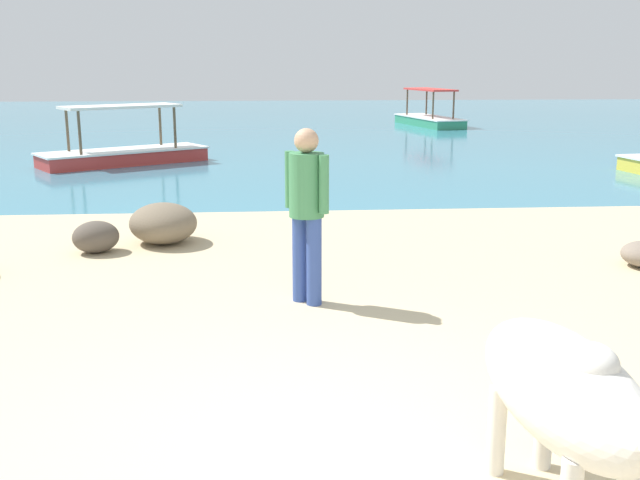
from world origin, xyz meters
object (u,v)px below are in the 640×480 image
(boat_red, at_px, (124,152))
(boat_green, at_px, (429,118))
(cow, at_px, (567,395))
(person_standing, at_px, (307,203))

(boat_red, bearing_deg, boat_green, 14.30)
(cow, xyz_separation_m, boat_red, (-4.53, 13.57, -0.39))
(boat_green, relative_size, boat_red, 1.03)
(cow, relative_size, person_standing, 1.08)
(boat_green, xyz_separation_m, boat_red, (-8.97, -9.45, 0.00))
(person_standing, bearing_deg, cow, -116.73)
(person_standing, height_order, boat_red, person_standing)
(boat_red, bearing_deg, person_standing, -103.24)
(cow, height_order, boat_green, boat_green)
(boat_green, distance_m, boat_red, 13.03)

